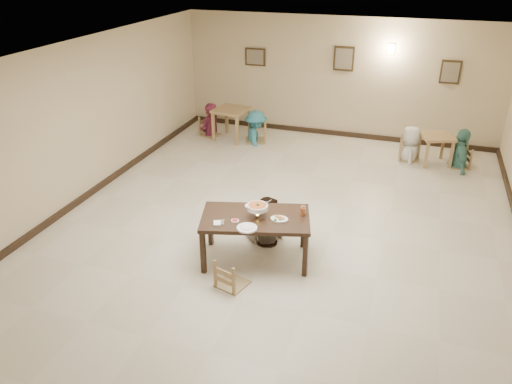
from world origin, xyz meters
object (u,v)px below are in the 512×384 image
(chair_far, at_px, (266,213))
(bg_table_right, at_px, (436,141))
(curry_warmer, at_px, (257,207))
(bg_diner_c, at_px, (413,127))
(bg_chair_rr, at_px, (461,148))
(bg_chair_ll, at_px, (210,118))
(bg_diner_d, at_px, (465,129))
(bg_diner_b, at_px, (256,111))
(bg_table_left, at_px, (231,114))
(bg_chair_rl, at_px, (411,139))
(main_diner, at_px, (266,197))
(drink_glass, at_px, (303,211))
(main_table, at_px, (255,221))
(chair_near, at_px, (232,260))
(bg_diner_a, at_px, (209,103))
(bg_chair_lr, at_px, (256,121))

(chair_far, bearing_deg, bg_table_right, 58.57)
(chair_far, height_order, bg_table_right, chair_far)
(curry_warmer, bearing_deg, bg_diner_c, 68.10)
(bg_table_right, relative_size, bg_chair_rr, 0.96)
(bg_table_right, relative_size, bg_chair_ll, 0.90)
(bg_diner_c, bearing_deg, chair_far, -33.74)
(bg_diner_d, bearing_deg, bg_diner_b, 78.57)
(bg_table_left, relative_size, bg_diner_c, 0.57)
(chair_far, bearing_deg, bg_chair_rl, 64.48)
(bg_table_left, height_order, bg_chair_rl, bg_chair_rl)
(bg_chair_ll, bearing_deg, main_diner, -131.44)
(main_diner, height_order, drink_glass, main_diner)
(bg_chair_rl, relative_size, bg_chair_rr, 1.10)
(bg_chair_rr, bearing_deg, drink_glass, -42.19)
(main_table, height_order, chair_near, chair_near)
(drink_glass, bearing_deg, bg_chair_rr, 62.14)
(drink_glass, distance_m, bg_table_right, 5.14)
(drink_glass, distance_m, bg_diner_c, 5.01)
(main_diner, height_order, bg_diner_b, bg_diner_b)
(chair_far, relative_size, bg_chair_rl, 0.91)
(main_diner, height_order, bg_chair_ll, main_diner)
(drink_glass, bearing_deg, bg_diner_a, 127.00)
(chair_near, height_order, bg_diner_c, bg_diner_c)
(bg_chair_rr, distance_m, bg_diner_d, 0.45)
(main_diner, relative_size, bg_chair_lr, 1.46)
(bg_chair_ll, distance_m, bg_diner_c, 5.06)
(main_table, relative_size, bg_diner_c, 1.15)
(bg_diner_a, height_order, bg_diner_d, bg_diner_d)
(main_table, distance_m, bg_diner_d, 5.91)
(main_table, distance_m, bg_chair_rl, 5.50)
(main_table, relative_size, bg_table_right, 2.13)
(main_diner, distance_m, bg_table_left, 4.98)
(drink_glass, xyz_separation_m, bg_table_right, (1.95, 4.74, -0.31))
(curry_warmer, relative_size, drink_glass, 2.20)
(bg_chair_lr, relative_size, bg_diner_d, 0.61)
(bg_chair_rr, xyz_separation_m, bg_diner_b, (-4.87, 0.09, 0.35))
(bg_diner_d, bearing_deg, bg_chair_rl, 74.57)
(bg_chair_lr, distance_m, bg_diner_c, 3.79)
(chair_far, relative_size, curry_warmer, 2.52)
(main_table, height_order, chair_far, chair_far)
(curry_warmer, relative_size, bg_table_left, 0.39)
(bg_diner_c, bearing_deg, curry_warmer, -29.57)
(chair_far, relative_size, bg_chair_lr, 0.82)
(bg_chair_ll, xyz_separation_m, bg_diner_c, (5.05, -0.03, 0.32))
(curry_warmer, bearing_deg, bg_diner_a, 120.43)
(bg_table_left, distance_m, bg_diner_a, 0.68)
(drink_glass, bearing_deg, bg_diner_d, 62.14)
(main_table, bearing_deg, chair_far, 78.51)
(chair_near, height_order, bg_chair_rl, bg_chair_rl)
(bg_diner_c, bearing_deg, bg_table_left, -97.15)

